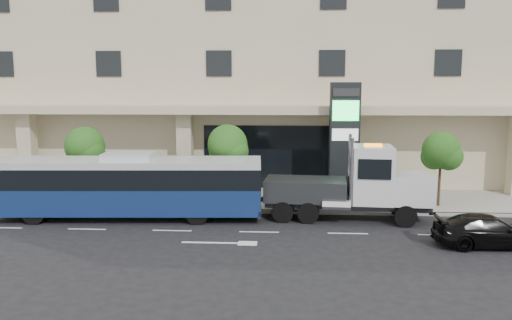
{
  "coord_description": "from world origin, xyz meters",
  "views": [
    {
      "loc": [
        1.12,
        -23.41,
        6.47
      ],
      "look_at": [
        -0.34,
        2.0,
        2.8
      ],
      "focal_mm": 35.0,
      "sensor_mm": 36.0,
      "label": 1
    }
  ],
  "objects_px": {
    "city_bus": "(130,185)",
    "black_sedan": "(489,231)",
    "signage_pylon": "(344,141)",
    "tow_truck": "(355,186)"
  },
  "relations": [
    {
      "from": "city_bus",
      "to": "tow_truck",
      "type": "bearing_deg",
      "value": -1.49
    },
    {
      "from": "city_bus",
      "to": "black_sedan",
      "type": "relative_size",
      "value": 2.94
    },
    {
      "from": "city_bus",
      "to": "black_sedan",
      "type": "distance_m",
      "value": 16.57
    },
    {
      "from": "black_sedan",
      "to": "signage_pylon",
      "type": "height_order",
      "value": "signage_pylon"
    },
    {
      "from": "black_sedan",
      "to": "signage_pylon",
      "type": "relative_size",
      "value": 0.68
    },
    {
      "from": "black_sedan",
      "to": "signage_pylon",
      "type": "xyz_separation_m",
      "value": [
        -5.09,
        7.67,
        2.87
      ]
    },
    {
      "from": "black_sedan",
      "to": "signage_pylon",
      "type": "distance_m",
      "value": 9.64
    },
    {
      "from": "tow_truck",
      "to": "signage_pylon",
      "type": "distance_m",
      "value": 4.17
    },
    {
      "from": "black_sedan",
      "to": "city_bus",
      "type": "bearing_deg",
      "value": 75.54
    },
    {
      "from": "black_sedan",
      "to": "tow_truck",
      "type": "bearing_deg",
      "value": 49.81
    }
  ]
}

